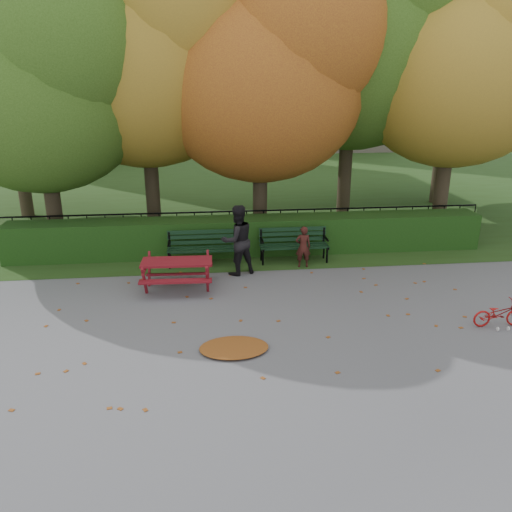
{
  "coord_description": "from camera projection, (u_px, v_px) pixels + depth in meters",
  "views": [
    {
      "loc": [
        -1.26,
        -8.69,
        4.46
      ],
      "look_at": [
        -0.16,
        1.3,
        1.0
      ],
      "focal_mm": 35.0,
      "sensor_mm": 36.0,
      "label": 1
    }
  ],
  "objects": [
    {
      "name": "picnic_table",
      "position": [
        177.0,
        267.0,
        11.35
      ],
      "size": [
        1.64,
        1.34,
        0.77
      ],
      "rotation": [
        0.0,
        0.0,
        -0.04
      ],
      "color": "maroon",
      "rests_on": "ground"
    },
    {
      "name": "iron_fence",
      "position": [
        247.0,
        226.0,
        14.56
      ],
      "size": [
        14.0,
        0.04,
        1.02
      ],
      "color": "black",
      "rests_on": "ground"
    },
    {
      "name": "leaf_pile",
      "position": [
        234.0,
        347.0,
        8.85
      ],
      "size": [
        1.42,
        1.15,
        0.09
      ],
      "primitive_type": "ellipsoid",
      "rotation": [
        0.0,
        0.0,
        -0.27
      ],
      "color": "brown",
      "rests_on": "ground"
    },
    {
      "name": "tree_f",
      "position": [
        11.0,
        44.0,
        15.84
      ],
      "size": [
        6.93,
        6.6,
        9.19
      ],
      "color": "#32271B",
      "rests_on": "ground"
    },
    {
      "name": "building_right",
      "position": [
        330.0,
        61.0,
        34.93
      ],
      "size": [
        9.0,
        6.0,
        12.0
      ],
      "primitive_type": "cube",
      "color": "#B9A594",
      "rests_on": "ground"
    },
    {
      "name": "leaf_scatter",
      "position": [
        270.0,
        318.0,
        10.03
      ],
      "size": [
        9.0,
        5.7,
        0.01
      ],
      "primitive_type": null,
      "color": "brown",
      "rests_on": "ground"
    },
    {
      "name": "tree_e",
      "position": [
        472.0,
        61.0,
        14.19
      ],
      "size": [
        6.09,
        5.8,
        8.16
      ],
      "color": "#32271B",
      "rests_on": "ground"
    },
    {
      "name": "tree_d",
      "position": [
        368.0,
        31.0,
        15.0
      ],
      "size": [
        7.14,
        6.8,
        9.58
      ],
      "color": "#32271B",
      "rests_on": "ground"
    },
    {
      "name": "tree_b",
      "position": [
        155.0,
        49.0,
        14.08
      ],
      "size": [
        6.72,
        6.4,
        8.79
      ],
      "color": "#32271B",
      "rests_on": "ground"
    },
    {
      "name": "tree_a",
      "position": [
        47.0,
        82.0,
        12.98
      ],
      "size": [
        5.88,
        5.6,
        7.48
      ],
      "color": "#32271B",
      "rests_on": "ground"
    },
    {
      "name": "tree_c",
      "position": [
        273.0,
        71.0,
        13.87
      ],
      "size": [
        6.3,
        6.0,
        8.0
      ],
      "color": "#32271B",
      "rests_on": "ground"
    },
    {
      "name": "adult",
      "position": [
        237.0,
        240.0,
        12.15
      ],
      "size": [
        1.04,
        0.94,
        1.74
      ],
      "primitive_type": "imported",
      "rotation": [
        0.0,
        0.0,
        3.54
      ],
      "color": "black",
      "rests_on": "ground"
    },
    {
      "name": "bench_right",
      "position": [
        294.0,
        242.0,
        13.17
      ],
      "size": [
        1.8,
        0.57,
        0.88
      ],
      "color": "black",
      "rests_on": "ground"
    },
    {
      "name": "bench_left",
      "position": [
        202.0,
        245.0,
        12.92
      ],
      "size": [
        1.8,
        0.57,
        0.88
      ],
      "color": "black",
      "rests_on": "ground"
    },
    {
      "name": "grass_strip",
      "position": [
        229.0,
        187.0,
        22.91
      ],
      "size": [
        90.0,
        90.0,
        0.0
      ],
      "primitive_type": "plane",
      "color": "#213B13",
      "rests_on": "ground"
    },
    {
      "name": "ground",
      "position": [
        272.0,
        325.0,
        9.75
      ],
      "size": [
        90.0,
        90.0,
        0.0
      ],
      "primitive_type": "plane",
      "color": "slate",
      "rests_on": "ground"
    },
    {
      "name": "hedge",
      "position": [
        249.0,
        235.0,
        13.82
      ],
      "size": [
        13.0,
        0.9,
        1.0
      ],
      "primitive_type": "cube",
      "color": "black",
      "rests_on": "ground"
    },
    {
      "name": "building_left",
      "position": [
        70.0,
        32.0,
        30.81
      ],
      "size": [
        10.0,
        7.0,
        15.0
      ],
      "primitive_type": "cube",
      "color": "#B9A594",
      "rests_on": "ground"
    },
    {
      "name": "tree_g",
      "position": [
        464.0,
        58.0,
        18.03
      ],
      "size": [
        6.3,
        6.0,
        8.55
      ],
      "color": "#32271B",
      "rests_on": "ground"
    },
    {
      "name": "bicycle",
      "position": [
        499.0,
        313.0,
        9.65
      ],
      "size": [
        1.02,
        0.36,
        0.53
      ],
      "primitive_type": "imported",
      "rotation": [
        0.0,
        0.0,
        1.56
      ],
      "color": "#A2100E",
      "rests_on": "ground"
    },
    {
      "name": "child",
      "position": [
        303.0,
        247.0,
        12.71
      ],
      "size": [
        0.4,
        0.27,
        1.08
      ],
      "primitive_type": "imported",
      "rotation": [
        0.0,
        0.0,
        3.11
      ],
      "color": "#391612",
      "rests_on": "ground"
    }
  ]
}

